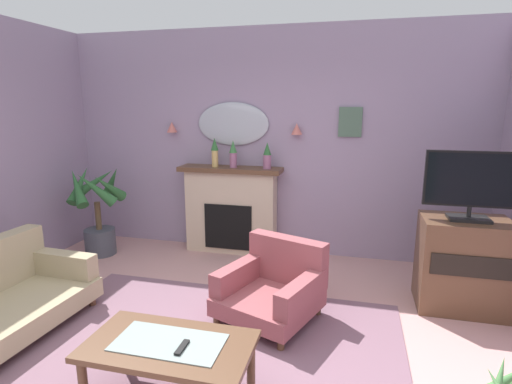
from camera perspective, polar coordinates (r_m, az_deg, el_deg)
name	(u,v)px	position (r m, az deg, el deg)	size (l,w,h in m)	color
floor	(191,377)	(3.37, -9.18, -24.45)	(6.46, 6.33, 0.10)	#C6938E
wall_back	(269,143)	(5.32, 1.81, 6.94)	(6.46, 0.10, 2.92)	#9E8CA8
patterned_rug	(201,354)	(3.49, -7.83, -21.87)	(3.20, 2.40, 0.01)	#7F5B6B
fireplace	(231,211)	(5.39, -3.59, -2.64)	(1.36, 0.36, 1.16)	beige
mantel_vase_right	(215,151)	(5.28, -5.88, 5.78)	(0.10, 0.10, 0.38)	tan
mantel_vase_centre	(233,153)	(5.20, -3.27, 5.49)	(0.10, 0.10, 0.35)	#9E6084
mantel_vase_left	(267,156)	(5.09, 1.60, 5.18)	(0.10, 0.10, 0.34)	#9E6084
wall_mirror	(233,124)	(5.35, -3.29, 9.63)	(0.96, 0.06, 0.56)	#B2BCC6
wall_sconce_left	(172,127)	(5.61, -11.86, 9.01)	(0.14, 0.14, 0.14)	#D17066
wall_sconce_right	(297,129)	(5.11, 5.80, 8.90)	(0.14, 0.14, 0.14)	#D17066
framed_picture	(350,122)	(5.11, 13.25, 9.65)	(0.28, 0.03, 0.36)	#4C6B56
coffee_table	(169,350)	(2.88, -12.20, -21.14)	(1.10, 0.60, 0.45)	brown
tv_remote	(182,348)	(2.77, -10.47, -20.94)	(0.04, 0.16, 0.02)	black
armchair_by_coffee_table	(274,286)	(3.85, 2.57, -13.15)	(1.04, 1.05, 0.71)	#934C51
tv_cabinet	(462,264)	(4.42, 27.25, -9.09)	(0.80, 0.57, 0.90)	brown
tv_flatscreen	(472,184)	(4.20, 28.38, 1.02)	(0.84, 0.24, 0.65)	black
potted_plant_tall_palm	(97,210)	(5.66, -21.64, -2.37)	(0.77, 0.79, 1.20)	#474C56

